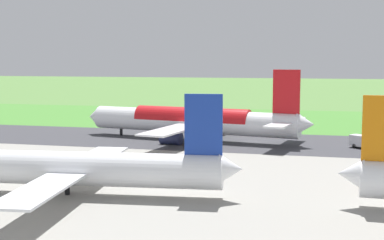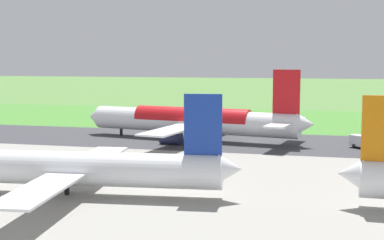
% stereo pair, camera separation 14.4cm
% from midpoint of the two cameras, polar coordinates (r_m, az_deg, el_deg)
% --- Properties ---
extents(ground_plane, '(800.00, 800.00, 0.00)m').
position_cam_midpoint_polar(ground_plane, '(118.65, 6.32, -2.33)').
color(ground_plane, '#547F3D').
extents(runway_asphalt, '(600.00, 29.57, 0.06)m').
position_cam_midpoint_polar(runway_asphalt, '(118.65, 6.32, -2.32)').
color(runway_asphalt, '#38383D').
rests_on(runway_asphalt, ground).
extents(apron_concrete, '(440.00, 110.00, 0.05)m').
position_cam_midpoint_polar(apron_concrete, '(68.32, 0.44, -8.80)').
color(apron_concrete, gray).
rests_on(apron_concrete, ground).
extents(grass_verge_foreground, '(600.00, 80.00, 0.04)m').
position_cam_midpoint_polar(grass_verge_foreground, '(155.42, 8.15, -0.29)').
color(grass_verge_foreground, '#478534').
rests_on(grass_verge_foreground, ground).
extents(airliner_main, '(53.96, 44.38, 15.88)m').
position_cam_midpoint_polar(airliner_main, '(120.43, 0.13, -0.08)').
color(airliner_main, white).
rests_on(airliner_main, ground).
extents(airliner_parked_mid, '(46.55, 38.17, 13.58)m').
position_cam_midpoint_polar(airliner_parked_mid, '(73.83, -12.84, -4.87)').
color(airliner_parked_mid, white).
rests_on(airliner_parked_mid, ground).
extents(service_truck_baggage, '(5.95, 5.36, 2.65)m').
position_cam_midpoint_polar(service_truck_baggage, '(114.73, 17.43, -2.18)').
color(service_truck_baggage, silver).
rests_on(service_truck_baggage, ground).
extents(no_stopping_sign, '(0.60, 0.10, 2.38)m').
position_cam_midpoint_polar(no_stopping_sign, '(152.52, 11.14, 0.06)').
color(no_stopping_sign, slate).
rests_on(no_stopping_sign, ground).
extents(traffic_cone_orange, '(0.40, 0.40, 0.55)m').
position_cam_midpoint_polar(traffic_cone_orange, '(151.86, 9.63, -0.37)').
color(traffic_cone_orange, orange).
rests_on(traffic_cone_orange, ground).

